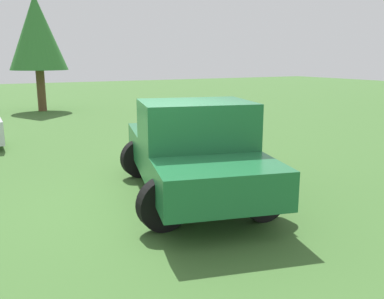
# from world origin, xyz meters

# --- Properties ---
(ground_plane) EXTENTS (80.00, 80.00, 0.00)m
(ground_plane) POSITION_xyz_m (0.00, 0.00, 0.00)
(ground_plane) COLOR #3D662D
(pickup_truck) EXTENTS (3.17, 5.06, 1.84)m
(pickup_truck) POSITION_xyz_m (-0.75, 0.01, 0.96)
(pickup_truck) COLOR black
(pickup_truck) RESTS_ON ground_plane
(tree_far_center) EXTENTS (2.74, 2.74, 5.59)m
(tree_far_center) POSITION_xyz_m (-0.39, -15.14, 3.77)
(tree_far_center) COLOR brown
(tree_far_center) RESTS_ON ground_plane
(traffic_cone) EXTENTS (0.32, 0.32, 0.55)m
(traffic_cone) POSITION_xyz_m (-3.42, -3.28, 0.28)
(traffic_cone) COLOR orange
(traffic_cone) RESTS_ON ground_plane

